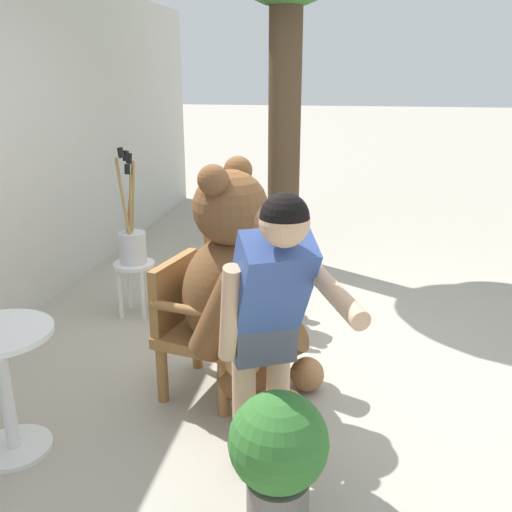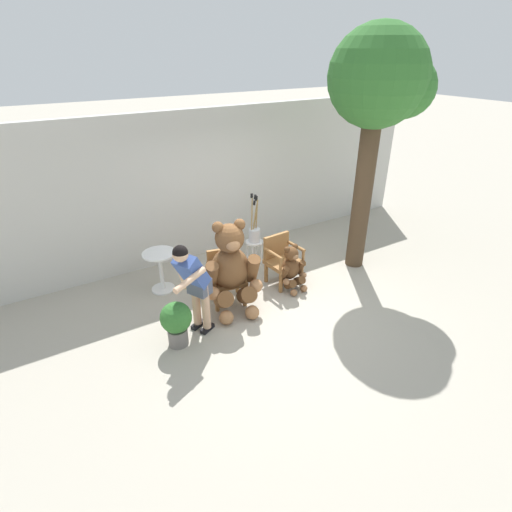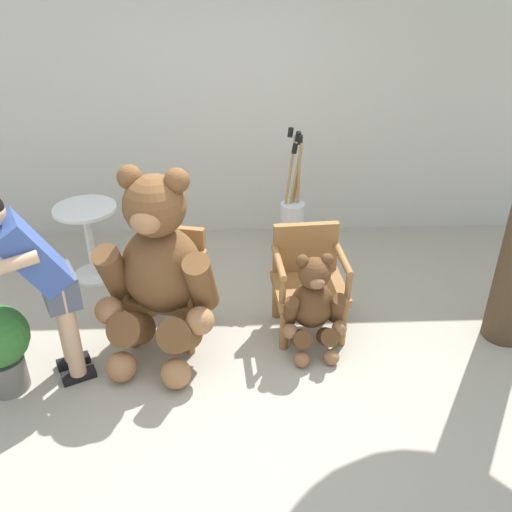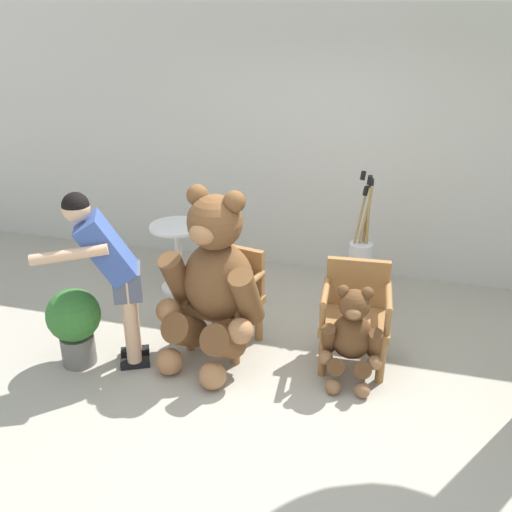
{
  "view_description": "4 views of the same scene",
  "coord_description": "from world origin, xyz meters",
  "px_view_note": "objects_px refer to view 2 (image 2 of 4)",
  "views": [
    {
      "loc": [
        -3.72,
        -0.32,
        1.98
      ],
      "look_at": [
        0.3,
        0.37,
        0.64
      ],
      "focal_mm": 40.0,
      "sensor_mm": 36.0,
      "label": 1
    },
    {
      "loc": [
        -3.03,
        -4.43,
        3.76
      ],
      "look_at": [
        -0.09,
        0.4,
        0.77
      ],
      "focal_mm": 28.0,
      "sensor_mm": 36.0,
      "label": 2
    },
    {
      "loc": [
        -0.01,
        -3.21,
        2.9
      ],
      "look_at": [
        0.14,
        0.48,
        0.74
      ],
      "focal_mm": 40.0,
      "sensor_mm": 36.0,
      "label": 3
    },
    {
      "loc": [
        0.84,
        -3.57,
        2.81
      ],
      "look_at": [
        -0.26,
        0.46,
        0.93
      ],
      "focal_mm": 40.0,
      "sensor_mm": 36.0,
      "label": 4
    }
  ],
  "objects_px": {
    "brush_bucket": "(254,232)",
    "patio_tree": "(382,87)",
    "teddy_bear_large": "(231,268)",
    "teddy_bear_small": "(292,268)",
    "white_stool": "(254,246)",
    "potted_plant": "(176,321)",
    "wooden_chair_right": "(282,258)",
    "person_visitor": "(193,280)",
    "wooden_chair_left": "(226,275)",
    "round_side_table": "(161,267)"
  },
  "relations": [
    {
      "from": "brush_bucket",
      "to": "patio_tree",
      "type": "relative_size",
      "value": 0.23
    },
    {
      "from": "teddy_bear_large",
      "to": "patio_tree",
      "type": "height_order",
      "value": "patio_tree"
    },
    {
      "from": "teddy_bear_small",
      "to": "white_stool",
      "type": "relative_size",
      "value": 1.79
    },
    {
      "from": "potted_plant",
      "to": "wooden_chair_right",
      "type": "bearing_deg",
      "value": 16.42
    },
    {
      "from": "teddy_bear_small",
      "to": "person_visitor",
      "type": "distance_m",
      "value": 1.98
    },
    {
      "from": "teddy_bear_small",
      "to": "person_visitor",
      "type": "bearing_deg",
      "value": -171.76
    },
    {
      "from": "teddy_bear_small",
      "to": "brush_bucket",
      "type": "bearing_deg",
      "value": 92.98
    },
    {
      "from": "wooden_chair_right",
      "to": "white_stool",
      "type": "distance_m",
      "value": 0.85
    },
    {
      "from": "wooden_chair_left",
      "to": "wooden_chair_right",
      "type": "height_order",
      "value": "same"
    },
    {
      "from": "round_side_table",
      "to": "white_stool",
      "type": "bearing_deg",
      "value": 0.18
    },
    {
      "from": "wooden_chair_left",
      "to": "patio_tree",
      "type": "relative_size",
      "value": 0.21
    },
    {
      "from": "white_stool",
      "to": "brush_bucket",
      "type": "xyz_separation_m",
      "value": [
        0.0,
        0.0,
        0.3
      ]
    },
    {
      "from": "white_stool",
      "to": "brush_bucket",
      "type": "distance_m",
      "value": 0.3
    },
    {
      "from": "teddy_bear_small",
      "to": "white_stool",
      "type": "xyz_separation_m",
      "value": [
        -0.06,
        1.13,
        -0.05
      ]
    },
    {
      "from": "teddy_bear_small",
      "to": "brush_bucket",
      "type": "distance_m",
      "value": 1.16
    },
    {
      "from": "person_visitor",
      "to": "round_side_table",
      "type": "bearing_deg",
      "value": 91.0
    },
    {
      "from": "teddy_bear_small",
      "to": "potted_plant",
      "type": "height_order",
      "value": "teddy_bear_small"
    },
    {
      "from": "wooden_chair_left",
      "to": "teddy_bear_small",
      "type": "distance_m",
      "value": 1.15
    },
    {
      "from": "teddy_bear_large",
      "to": "potted_plant",
      "type": "height_order",
      "value": "teddy_bear_large"
    },
    {
      "from": "person_visitor",
      "to": "white_stool",
      "type": "relative_size",
      "value": 3.3
    },
    {
      "from": "wooden_chair_left",
      "to": "white_stool",
      "type": "bearing_deg",
      "value": 38.78
    },
    {
      "from": "teddy_bear_large",
      "to": "teddy_bear_small",
      "type": "relative_size",
      "value": 1.82
    },
    {
      "from": "person_visitor",
      "to": "round_side_table",
      "type": "height_order",
      "value": "person_visitor"
    },
    {
      "from": "teddy_bear_large",
      "to": "person_visitor",
      "type": "distance_m",
      "value": 0.83
    },
    {
      "from": "person_visitor",
      "to": "patio_tree",
      "type": "xyz_separation_m",
      "value": [
        3.53,
        0.32,
        2.28
      ]
    },
    {
      "from": "person_visitor",
      "to": "brush_bucket",
      "type": "distance_m",
      "value": 2.32
    },
    {
      "from": "round_side_table",
      "to": "brush_bucket",
      "type": "bearing_deg",
      "value": 0.23
    },
    {
      "from": "teddy_bear_small",
      "to": "brush_bucket",
      "type": "height_order",
      "value": "brush_bucket"
    },
    {
      "from": "brush_bucket",
      "to": "potted_plant",
      "type": "relative_size",
      "value": 1.4
    },
    {
      "from": "round_side_table",
      "to": "patio_tree",
      "type": "height_order",
      "value": "patio_tree"
    },
    {
      "from": "teddy_bear_large",
      "to": "person_visitor",
      "type": "xyz_separation_m",
      "value": [
        -0.75,
        -0.3,
        0.17
      ]
    },
    {
      "from": "person_visitor",
      "to": "round_side_table",
      "type": "distance_m",
      "value": 1.47
    },
    {
      "from": "wooden_chair_right",
      "to": "teddy_bear_large",
      "type": "bearing_deg",
      "value": -167.09
    },
    {
      "from": "wooden_chair_right",
      "to": "brush_bucket",
      "type": "xyz_separation_m",
      "value": [
        -0.05,
        0.85,
        0.19
      ]
    },
    {
      "from": "wooden_chair_left",
      "to": "potted_plant",
      "type": "relative_size",
      "value": 1.26
    },
    {
      "from": "patio_tree",
      "to": "wooden_chair_right",
      "type": "bearing_deg",
      "value": 171.88
    },
    {
      "from": "brush_bucket",
      "to": "round_side_table",
      "type": "distance_m",
      "value": 1.87
    },
    {
      "from": "wooden_chair_left",
      "to": "person_visitor",
      "type": "distance_m",
      "value": 1.06
    },
    {
      "from": "round_side_table",
      "to": "patio_tree",
      "type": "distance_m",
      "value": 4.62
    },
    {
      "from": "teddy_bear_small",
      "to": "brush_bucket",
      "type": "xyz_separation_m",
      "value": [
        -0.06,
        1.13,
        0.25
      ]
    },
    {
      "from": "brush_bucket",
      "to": "potted_plant",
      "type": "bearing_deg",
      "value": -145.32
    },
    {
      "from": "wooden_chair_right",
      "to": "teddy_bear_large",
      "type": "relative_size",
      "value": 0.58
    },
    {
      "from": "wooden_chair_right",
      "to": "wooden_chair_left",
      "type": "bearing_deg",
      "value": -179.93
    },
    {
      "from": "wooden_chair_left",
      "to": "brush_bucket",
      "type": "height_order",
      "value": "brush_bucket"
    },
    {
      "from": "wooden_chair_left",
      "to": "teddy_bear_large",
      "type": "relative_size",
      "value": 0.58
    },
    {
      "from": "teddy_bear_small",
      "to": "person_visitor",
      "type": "height_order",
      "value": "person_visitor"
    },
    {
      "from": "white_stool",
      "to": "patio_tree",
      "type": "xyz_separation_m",
      "value": [
        1.7,
        -1.08,
        2.83
      ]
    },
    {
      "from": "person_visitor",
      "to": "brush_bucket",
      "type": "xyz_separation_m",
      "value": [
        1.83,
        1.41,
        -0.25
      ]
    },
    {
      "from": "person_visitor",
      "to": "potted_plant",
      "type": "xyz_separation_m",
      "value": [
        -0.33,
        -0.09,
        -0.51
      ]
    },
    {
      "from": "teddy_bear_large",
      "to": "teddy_bear_small",
      "type": "xyz_separation_m",
      "value": [
        1.14,
        -0.03,
        -0.33
      ]
    }
  ]
}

